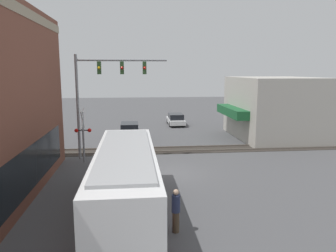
{
  "coord_description": "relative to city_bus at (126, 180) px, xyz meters",
  "views": [
    {
      "loc": [
        -19.94,
        2.42,
        6.43
      ],
      "look_at": [
        4.47,
        -0.19,
        2.28
      ],
      "focal_mm": 35.0,
      "sensor_mm": 36.0,
      "label": 1
    }
  ],
  "objects": [
    {
      "name": "ground_plane",
      "position": [
        6.07,
        -2.8,
        -1.71
      ],
      "size": [
        120.0,
        120.0,
        0.0
      ],
      "primitive_type": "plane",
      "color": "#4C4C4F"
    },
    {
      "name": "shop_building",
      "position": [
        16.28,
        -13.93,
        1.19
      ],
      "size": [
        9.65,
        8.54,
        5.82
      ],
      "color": "#B2ADA3",
      "rests_on": "ground"
    },
    {
      "name": "city_bus",
      "position": [
        0.0,
        0.0,
        0.0
      ],
      "size": [
        10.67,
        2.59,
        3.1
      ],
      "color": "white",
      "rests_on": "ground"
    },
    {
      "name": "traffic_signal_gantry",
      "position": [
        10.18,
        1.75,
        3.84
      ],
      "size": [
        0.42,
        6.56,
        7.58
      ],
      "color": "gray",
      "rests_on": "ground"
    },
    {
      "name": "crossing_signal",
      "position": [
        9.23,
        3.16,
        0.58
      ],
      "size": [
        1.41,
        1.18,
        3.81
      ],
      "color": "gray",
      "rests_on": "ground"
    },
    {
      "name": "rail_track_near",
      "position": [
        12.07,
        -2.8,
        -1.68
      ],
      "size": [
        2.6,
        60.0,
        0.15
      ],
      "color": "#332D28",
      "rests_on": "ground"
    },
    {
      "name": "parked_car_grey",
      "position": [
        17.07,
        -0.0,
        -1.0
      ],
      "size": [
        4.39,
        1.82,
        1.55
      ],
      "color": "slate",
      "rests_on": "ground"
    },
    {
      "name": "parked_car_white",
      "position": [
        24.51,
        -5.4,
        -1.06
      ],
      "size": [
        4.52,
        1.82,
        1.39
      ],
      "color": "silver",
      "rests_on": "ground"
    },
    {
      "name": "pedestrian_at_crossing",
      "position": [
        9.08,
        1.48,
        -0.78
      ],
      "size": [
        0.34,
        0.34,
        1.81
      ],
      "color": "#473828",
      "rests_on": "ground"
    },
    {
      "name": "pedestrian_near_bus",
      "position": [
        -1.66,
        -2.0,
        -0.79
      ],
      "size": [
        0.34,
        0.34,
        1.8
      ],
      "color": "#473828",
      "rests_on": "ground"
    }
  ]
}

